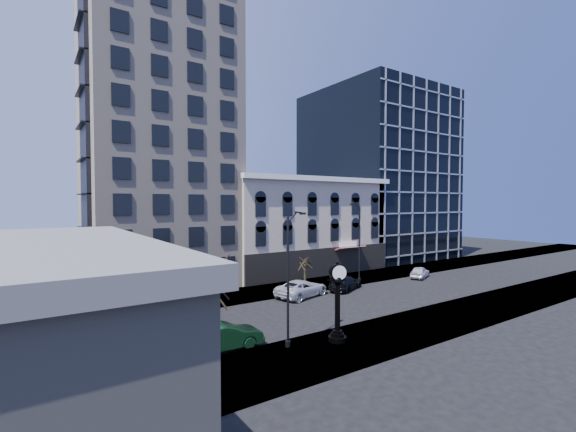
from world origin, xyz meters
TOP-DOWN VIEW (x-y plane):
  - ground at (0.00, 0.00)m, footprint 160.00×160.00m
  - sidewalk_far at (0.00, 8.00)m, footprint 160.00×6.00m
  - sidewalk_near at (0.00, -8.00)m, footprint 160.00×6.00m
  - cream_tower at (-6.11, 18.88)m, footprint 15.90×15.40m
  - victorian_row at (12.00, 15.89)m, footprint 22.60×11.19m
  - glass_office at (32.00, 20.91)m, footprint 20.00×20.15m
  - street_clock at (-1.59, -7.17)m, footprint 1.21×1.21m
  - street_lamp_near at (-4.26, -5.90)m, footprint 2.12×1.15m
  - street_lamp_far at (12.70, 5.85)m, footprint 2.34×0.99m
  - bare_tree_near at (-10.51, -7.61)m, footprint 4.01×4.01m
  - bare_tree_far at (5.79, 6.41)m, footprint 2.44×2.44m
  - warning_sign at (-13.12, -6.00)m, footprint 0.83×0.41m
  - car_near_a at (-14.15, -4.30)m, footprint 4.56×2.79m
  - car_near_b at (-8.33, -4.04)m, footprint 5.16×1.98m
  - car_far_a at (3.82, 4.28)m, footprint 6.50×4.30m
  - car_far_b at (9.43, 4.13)m, footprint 5.58×4.05m
  - car_far_c at (21.46, 3.83)m, footprint 4.46×3.22m

SIDE VIEW (x-z plane):
  - ground at x=0.00m, z-range 0.00..0.00m
  - sidewalk_far at x=0.00m, z-range 0.00..0.12m
  - sidewalk_near at x=0.00m, z-range 0.00..0.12m
  - car_far_c at x=21.46m, z-range 0.00..1.41m
  - car_near_a at x=-14.15m, z-range 0.00..1.45m
  - car_far_b at x=9.43m, z-range 0.00..1.50m
  - car_far_a at x=3.82m, z-range 0.00..1.66m
  - car_near_b at x=-8.33m, z-range 0.00..1.68m
  - warning_sign at x=-13.12m, z-range 0.64..3.37m
  - street_clock at x=-1.59m, z-range -0.14..5.20m
  - bare_tree_far at x=5.79m, z-range 1.18..5.37m
  - bare_tree_near at x=-10.51m, z-range 1.88..8.75m
  - victorian_row at x=12.00m, z-range -0.25..12.25m
  - street_lamp_near at x=-4.26m, z-range 2.35..11.10m
  - street_lamp_far at x=12.70m, z-range 2.50..11.83m
  - glass_office at x=32.00m, z-range 0.00..28.00m
  - cream_tower at x=-6.11m, z-range -1.93..40.57m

